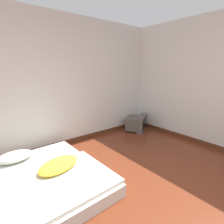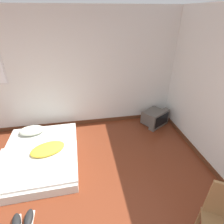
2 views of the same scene
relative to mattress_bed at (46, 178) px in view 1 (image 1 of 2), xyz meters
The scene contains 3 objects.
wall_back 1.69m from the mattress_bed, 72.46° to the left, with size 7.73×0.08×2.60m.
mattress_bed is the anchor object (origin of this frame).
crt_tv 2.72m from the mattress_bed, 16.49° to the left, with size 0.70×0.66×0.40m.
Camera 1 is at (-1.00, -0.49, 1.58)m, focal length 28.00 mm.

